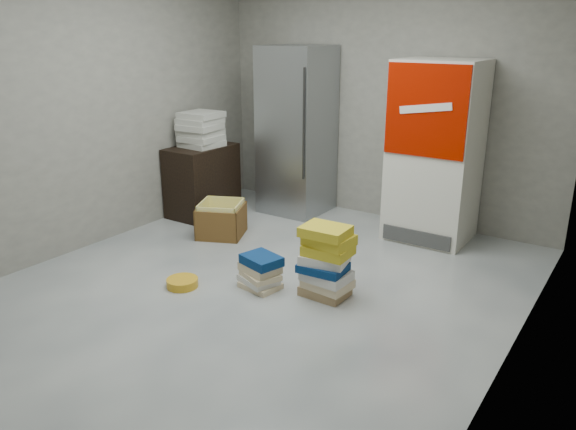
{
  "coord_description": "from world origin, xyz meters",
  "views": [
    {
      "loc": [
        2.6,
        -3.27,
        2.08
      ],
      "look_at": [
        -0.06,
        0.7,
        0.48
      ],
      "focal_mm": 35.0,
      "sensor_mm": 36.0,
      "label": 1
    }
  ],
  "objects_px": {
    "phonebook_stack_main": "(326,262)",
    "cardboard_box": "(221,222)",
    "coke_cooler": "(435,152)",
    "wood_shelf": "(202,180)",
    "steel_fridge": "(297,131)"
  },
  "relations": [
    {
      "from": "wood_shelf",
      "to": "phonebook_stack_main",
      "type": "height_order",
      "value": "wood_shelf"
    },
    {
      "from": "steel_fridge",
      "to": "wood_shelf",
      "type": "distance_m",
      "value": 1.23
    },
    {
      "from": "steel_fridge",
      "to": "coke_cooler",
      "type": "distance_m",
      "value": 1.65
    },
    {
      "from": "steel_fridge",
      "to": "wood_shelf",
      "type": "relative_size",
      "value": 2.37
    },
    {
      "from": "steel_fridge",
      "to": "cardboard_box",
      "type": "height_order",
      "value": "steel_fridge"
    },
    {
      "from": "wood_shelf",
      "to": "phonebook_stack_main",
      "type": "bearing_deg",
      "value": -24.99
    },
    {
      "from": "wood_shelf",
      "to": "steel_fridge",
      "type": "bearing_deg",
      "value": 41.31
    },
    {
      "from": "phonebook_stack_main",
      "to": "cardboard_box",
      "type": "bearing_deg",
      "value": 156.9
    },
    {
      "from": "steel_fridge",
      "to": "wood_shelf",
      "type": "xyz_separation_m",
      "value": [
        -0.83,
        -0.73,
        -0.55
      ]
    },
    {
      "from": "wood_shelf",
      "to": "phonebook_stack_main",
      "type": "distance_m",
      "value": 2.52
    },
    {
      "from": "coke_cooler",
      "to": "wood_shelf",
      "type": "height_order",
      "value": "coke_cooler"
    },
    {
      "from": "steel_fridge",
      "to": "phonebook_stack_main",
      "type": "relative_size",
      "value": 3.12
    },
    {
      "from": "steel_fridge",
      "to": "cardboard_box",
      "type": "xyz_separation_m",
      "value": [
        -0.18,
        -1.18,
        -0.8
      ]
    },
    {
      "from": "coke_cooler",
      "to": "phonebook_stack_main",
      "type": "xyz_separation_m",
      "value": [
        -0.2,
        -1.79,
        -0.6
      ]
    },
    {
      "from": "coke_cooler",
      "to": "phonebook_stack_main",
      "type": "distance_m",
      "value": 1.9
    }
  ]
}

